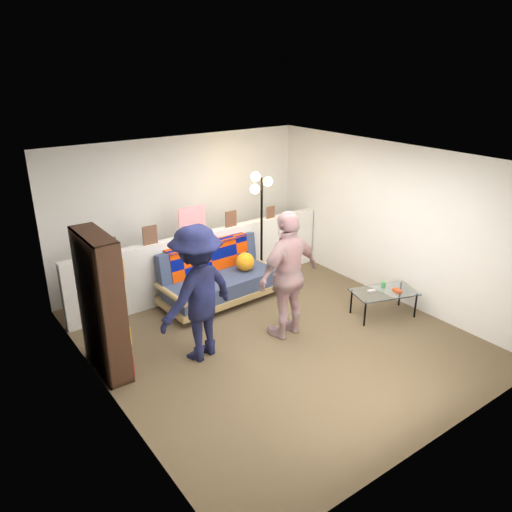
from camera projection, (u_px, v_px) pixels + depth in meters
The scene contains 10 objects.
ground at pixel (273, 336), 6.78m from camera, with size 5.00×5.00×0.00m, color brown.
room_shell at pixel (253, 210), 6.52m from camera, with size 4.60×5.05×2.45m.
half_wall_ledge at pixel (205, 262), 7.95m from camera, with size 4.45×0.15×1.00m, color silver.
ledge_decor at pixel (191, 224), 7.57m from camera, with size 2.97×0.02×0.45m.
futon_sofa at pixel (219, 278), 7.68m from camera, with size 1.88×0.98×0.79m.
bookshelf at pixel (102, 309), 5.78m from camera, with size 0.29×0.87×1.74m.
coffee_table at pixel (385, 293), 7.22m from camera, with size 1.03×0.76×0.48m.
floor_lamp at pixel (260, 206), 7.98m from camera, with size 0.43×0.36×1.86m.
person_left at pixel (197, 293), 6.05m from camera, with size 1.12×0.64×1.73m, color black.
person_right at pixel (289, 275), 6.54m from camera, with size 1.03×0.43×1.75m, color pink.
Camera 1 is at (-3.64, -4.65, 3.52)m, focal length 35.00 mm.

